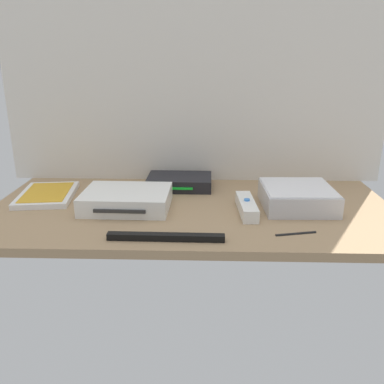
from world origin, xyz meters
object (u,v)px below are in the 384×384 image
at_px(sensor_bar, 166,237).
at_px(game_case, 47,195).
at_px(network_router, 180,182).
at_px(remote_wand, 247,206).
at_px(game_console, 127,199).
at_px(mini_computer, 297,197).
at_px(stylus_pen, 296,233).

bearing_deg(sensor_bar, game_case, 143.88).
bearing_deg(game_case, network_router, 8.43).
height_order(network_router, remote_wand, same).
bearing_deg(game_case, game_console, -24.37).
relative_size(mini_computer, network_router, 0.96).
distance_m(mini_computer, sensor_bar, 0.37).
xyz_separation_m(game_console, sensor_bar, (0.11, -0.18, -0.01)).
bearing_deg(stylus_pen, network_router, 130.21).
xyz_separation_m(sensor_bar, stylus_pen, (0.27, 0.04, -0.00)).
bearing_deg(mini_computer, game_case, 175.40).
height_order(game_console, sensor_bar, game_console).
height_order(mini_computer, game_case, mini_computer).
distance_m(game_case, stylus_pen, 0.65).
xyz_separation_m(game_console, network_router, (0.12, 0.17, -0.00)).
height_order(remote_wand, stylus_pen, remote_wand).
bearing_deg(mini_computer, stylus_pen, -102.44).
bearing_deg(sensor_bar, network_router, 89.69).
bearing_deg(network_router, mini_computer, -25.59).
bearing_deg(sensor_bar, game_console, 122.37).
relative_size(mini_computer, sensor_bar, 0.73).
relative_size(game_case, sensor_bar, 0.86).
bearing_deg(game_console, network_router, 55.37).
xyz_separation_m(mini_computer, sensor_bar, (-0.31, -0.20, -0.02)).
bearing_deg(remote_wand, stylus_pen, -56.35).
bearing_deg(remote_wand, network_router, 129.35).
bearing_deg(mini_computer, game_console, -177.48).
bearing_deg(game_case, mini_computer, -11.64).
height_order(game_console, mini_computer, mini_computer).
bearing_deg(game_console, mini_computer, 3.73).
relative_size(network_router, remote_wand, 1.21).
distance_m(game_console, stylus_pen, 0.41).
relative_size(game_case, stylus_pen, 2.28).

